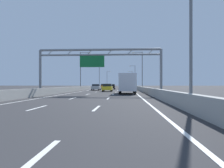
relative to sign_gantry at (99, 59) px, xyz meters
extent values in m
plane|color=#2D2D30|center=(0.13, 70.55, -4.87)|extent=(260.00, 260.00, 0.00)
cube|color=white|center=(-1.67, -16.95, -4.86)|extent=(0.16, 3.00, 0.01)
cube|color=white|center=(-1.67, -7.95, -4.86)|extent=(0.16, 3.00, 0.01)
cube|color=white|center=(-1.67, 1.05, -4.86)|extent=(0.16, 3.00, 0.01)
cube|color=white|center=(-1.67, 10.05, -4.86)|extent=(0.16, 3.00, 0.01)
cube|color=white|center=(-1.67, 19.05, -4.86)|extent=(0.16, 3.00, 0.01)
cube|color=white|center=(-1.67, 28.05, -4.86)|extent=(0.16, 3.00, 0.01)
cube|color=white|center=(-1.67, 37.05, -4.86)|extent=(0.16, 3.00, 0.01)
cube|color=white|center=(-1.67, 46.05, -4.86)|extent=(0.16, 3.00, 0.01)
cube|color=white|center=(-1.67, 55.05, -4.86)|extent=(0.16, 3.00, 0.01)
cube|color=white|center=(-1.67, 64.05, -4.86)|extent=(0.16, 3.00, 0.01)
cube|color=white|center=(-1.67, 73.05, -4.86)|extent=(0.16, 3.00, 0.01)
cube|color=white|center=(-1.67, 82.05, -4.86)|extent=(0.16, 3.00, 0.01)
cube|color=white|center=(-1.67, 91.05, -4.86)|extent=(0.16, 3.00, 0.01)
cube|color=white|center=(-1.67, 100.05, -4.86)|extent=(0.16, 3.00, 0.01)
cube|color=white|center=(-1.67, 109.05, -4.86)|extent=(0.16, 3.00, 0.01)
cube|color=white|center=(-1.67, 118.05, -4.86)|extent=(0.16, 3.00, 0.01)
cube|color=white|center=(-1.67, 127.05, -4.86)|extent=(0.16, 3.00, 0.01)
cube|color=white|center=(1.93, -25.95, -4.86)|extent=(0.16, 3.00, 0.01)
cube|color=white|center=(1.93, -16.95, -4.86)|extent=(0.16, 3.00, 0.01)
cube|color=white|center=(1.93, -7.95, -4.86)|extent=(0.16, 3.00, 0.01)
cube|color=white|center=(1.93, 1.05, -4.86)|extent=(0.16, 3.00, 0.01)
cube|color=white|center=(1.93, 10.05, -4.86)|extent=(0.16, 3.00, 0.01)
cube|color=white|center=(1.93, 19.05, -4.86)|extent=(0.16, 3.00, 0.01)
cube|color=white|center=(1.93, 28.05, -4.86)|extent=(0.16, 3.00, 0.01)
cube|color=white|center=(1.93, 37.05, -4.86)|extent=(0.16, 3.00, 0.01)
cube|color=white|center=(1.93, 46.05, -4.86)|extent=(0.16, 3.00, 0.01)
cube|color=white|center=(1.93, 55.05, -4.86)|extent=(0.16, 3.00, 0.01)
cube|color=white|center=(1.93, 64.05, -4.86)|extent=(0.16, 3.00, 0.01)
cube|color=white|center=(1.93, 73.05, -4.86)|extent=(0.16, 3.00, 0.01)
cube|color=white|center=(1.93, 82.05, -4.86)|extent=(0.16, 3.00, 0.01)
cube|color=white|center=(1.93, 91.05, -4.86)|extent=(0.16, 3.00, 0.01)
cube|color=white|center=(1.93, 100.05, -4.86)|extent=(0.16, 3.00, 0.01)
cube|color=white|center=(1.93, 109.05, -4.86)|extent=(0.16, 3.00, 0.01)
cube|color=white|center=(1.93, 118.05, -4.86)|extent=(0.16, 3.00, 0.01)
cube|color=white|center=(1.93, 127.05, -4.86)|extent=(0.16, 3.00, 0.01)
cube|color=white|center=(-5.12, 58.55, -4.86)|extent=(0.16, 176.00, 0.01)
cube|color=white|center=(5.38, 58.55, -4.86)|extent=(0.16, 176.00, 0.01)
cube|color=#9E9E99|center=(-6.77, 80.55, -4.40)|extent=(0.45, 220.00, 0.95)
cube|color=#9E9E99|center=(7.03, 80.55, -4.40)|extent=(0.45, 220.00, 0.95)
cylinder|color=gray|center=(-8.23, 0.00, -1.77)|extent=(0.36, 0.36, 6.20)
cylinder|color=gray|center=(8.50, 0.00, -1.77)|extent=(0.36, 0.36, 6.20)
cylinder|color=gray|center=(0.13, 0.00, 1.33)|extent=(16.72, 0.32, 0.32)
cylinder|color=gray|center=(0.13, 0.00, 0.63)|extent=(16.72, 0.26, 0.26)
cylinder|color=gray|center=(-6.83, 0.00, 0.98)|extent=(0.74, 0.10, 0.74)
cylinder|color=gray|center=(-4.05, 0.00, 0.98)|extent=(0.74, 0.10, 0.74)
cylinder|color=gray|center=(-1.26, 0.00, 0.98)|extent=(0.74, 0.10, 0.74)
cylinder|color=gray|center=(1.53, 0.00, 0.98)|extent=(0.74, 0.10, 0.74)
cylinder|color=gray|center=(4.32, 0.00, 0.98)|extent=(0.74, 0.10, 0.74)
cylinder|color=gray|center=(7.10, 0.00, 0.98)|extent=(0.74, 0.10, 0.74)
cube|color=#146B33|center=(-0.92, 0.00, -0.27)|extent=(3.40, 0.12, 1.60)
cylinder|color=slate|center=(7.83, -15.69, -0.12)|extent=(0.20, 0.20, 9.50)
cylinder|color=slate|center=(-7.57, 24.32, -0.12)|extent=(0.20, 0.20, 9.50)
cylinder|color=slate|center=(-6.47, 24.32, 4.48)|extent=(2.20, 0.12, 0.12)
cube|color=#F2EAC6|center=(-5.37, 24.32, 4.38)|extent=(0.56, 0.28, 0.20)
cylinder|color=slate|center=(7.83, 24.32, -0.12)|extent=(0.20, 0.20, 9.50)
cylinder|color=slate|center=(6.73, 24.32, 4.48)|extent=(2.20, 0.12, 0.12)
cube|color=#F2EAC6|center=(5.63, 24.32, 4.38)|extent=(0.56, 0.28, 0.20)
cylinder|color=slate|center=(-7.57, 64.33, -0.12)|extent=(0.20, 0.20, 9.50)
cylinder|color=slate|center=(-6.47, 64.33, 4.48)|extent=(2.20, 0.12, 0.12)
cube|color=#F2EAC6|center=(-5.37, 64.33, 4.38)|extent=(0.56, 0.28, 0.20)
cylinder|color=slate|center=(7.83, 64.33, -0.12)|extent=(0.20, 0.20, 9.50)
cylinder|color=slate|center=(6.73, 64.33, 4.48)|extent=(2.20, 0.12, 0.12)
cube|color=#F2EAC6|center=(5.63, 64.33, 4.38)|extent=(0.56, 0.28, 0.20)
cylinder|color=slate|center=(-7.57, 104.35, -0.12)|extent=(0.20, 0.20, 9.50)
cylinder|color=slate|center=(-6.47, 104.35, 4.48)|extent=(2.20, 0.12, 0.12)
cube|color=#F2EAC6|center=(-5.37, 104.35, 4.38)|extent=(0.56, 0.28, 0.20)
cylinder|color=slate|center=(7.83, 104.35, -0.12)|extent=(0.20, 0.20, 9.50)
cylinder|color=slate|center=(6.73, 104.35, 4.48)|extent=(2.20, 0.12, 0.12)
cube|color=#F2EAC6|center=(5.63, 104.35, 4.38)|extent=(0.56, 0.28, 0.20)
cube|color=red|center=(-3.37, 96.81, -4.22)|extent=(1.88, 4.13, 0.66)
cube|color=black|center=(-3.37, 96.54, -3.63)|extent=(1.65, 1.90, 0.51)
cylinder|color=black|center=(-4.20, 98.33, -4.55)|extent=(0.22, 0.64, 0.64)
cylinder|color=black|center=(-2.54, 98.33, -4.55)|extent=(0.22, 0.64, 0.64)
cylinder|color=black|center=(-4.20, 95.30, -4.55)|extent=(0.22, 0.64, 0.64)
cylinder|color=black|center=(-2.54, 95.30, -4.55)|extent=(0.22, 0.64, 0.64)
cube|color=#A8ADB2|center=(-3.22, 21.48, -4.20)|extent=(1.83, 4.13, 0.70)
cube|color=black|center=(-3.22, 21.14, -3.63)|extent=(1.61, 1.87, 0.45)
cylinder|color=black|center=(-4.02, 23.00, -4.55)|extent=(0.22, 0.64, 0.64)
cylinder|color=black|center=(-2.41, 23.00, -4.55)|extent=(0.22, 0.64, 0.64)
cylinder|color=black|center=(-4.02, 19.97, -4.55)|extent=(0.22, 0.64, 0.64)
cylinder|color=black|center=(-2.41, 19.97, -4.55)|extent=(0.22, 0.64, 0.64)
cube|color=#2347AD|center=(-3.51, 105.57, -4.24)|extent=(1.74, 4.55, 0.62)
cube|color=black|center=(-3.51, 104.89, -3.68)|extent=(1.53, 2.04, 0.51)
cylinder|color=black|center=(-4.27, 107.30, -4.55)|extent=(0.22, 0.64, 0.64)
cylinder|color=black|center=(-2.75, 107.30, -4.55)|extent=(0.22, 0.64, 0.64)
cylinder|color=black|center=(-4.27, 103.85, -4.55)|extent=(0.22, 0.64, 0.64)
cylinder|color=black|center=(-2.75, 103.85, -4.55)|extent=(0.22, 0.64, 0.64)
cube|color=orange|center=(-3.34, 41.65, -4.21)|extent=(1.90, 4.46, 0.69)
cube|color=black|center=(-3.34, 41.21, -3.59)|extent=(1.67, 1.85, 0.54)
cylinder|color=black|center=(-4.18, 43.33, -4.55)|extent=(0.22, 0.64, 0.64)
cylinder|color=black|center=(-2.50, 43.33, -4.55)|extent=(0.22, 0.64, 0.64)
cylinder|color=black|center=(-4.18, 39.97, -4.55)|extent=(0.22, 0.64, 0.64)
cylinder|color=black|center=(-2.50, 39.97, -4.55)|extent=(0.22, 0.64, 0.64)
cube|color=yellow|center=(0.14, 13.08, -4.20)|extent=(1.86, 4.17, 0.70)
cube|color=black|center=(0.14, 12.91, -3.60)|extent=(1.64, 1.73, 0.51)
cylinder|color=black|center=(-0.68, 14.61, -4.55)|extent=(0.22, 0.64, 0.64)
cylinder|color=black|center=(0.96, 14.61, -4.55)|extent=(0.22, 0.64, 0.64)
cylinder|color=black|center=(-0.68, 11.54, -4.55)|extent=(0.22, 0.64, 0.64)
cylinder|color=black|center=(0.96, 11.54, -4.55)|extent=(0.22, 0.64, 0.64)
cube|color=black|center=(-0.08, 30.05, -4.22)|extent=(1.85, 4.20, 0.66)
cube|color=black|center=(-0.08, 30.14, -3.65)|extent=(1.63, 1.92, 0.48)
cylinder|color=black|center=(-0.89, 31.60, -4.55)|extent=(0.22, 0.64, 0.64)
cylinder|color=black|center=(0.74, 31.60, -4.55)|extent=(0.22, 0.64, 0.64)
cylinder|color=black|center=(-0.89, 28.50, -4.55)|extent=(0.22, 0.64, 0.64)
cylinder|color=black|center=(0.74, 28.50, -4.55)|extent=(0.22, 0.64, 0.64)
cube|color=silver|center=(3.98, 6.27, -3.33)|extent=(2.47, 2.13, 2.11)
cube|color=silver|center=(3.98, 2.37, -3.15)|extent=(2.47, 5.27, 2.48)
cylinder|color=black|center=(2.88, 6.43, -4.39)|extent=(0.28, 0.96, 0.96)
cylinder|color=black|center=(5.07, 6.43, -4.39)|extent=(0.28, 0.96, 0.96)
cylinder|color=black|center=(2.88, 1.13, -4.39)|extent=(0.28, 0.96, 0.96)
cylinder|color=black|center=(5.07, 1.13, -4.39)|extent=(0.28, 0.96, 0.96)
camera|label=1|loc=(3.65, -29.92, -3.43)|focal=35.10mm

